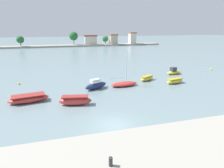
{
  "coord_description": "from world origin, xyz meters",
  "views": [
    {
      "loc": [
        -4.86,
        -16.84,
        9.88
      ],
      "look_at": [
        3.03,
        11.93,
        0.84
      ],
      "focal_mm": 30.08,
      "sensor_mm": 36.0,
      "label": 1
    }
  ],
  "objects_px": {
    "moored_boat_6": "(175,81)",
    "moored_boat_4": "(124,84)",
    "mooring_buoy_4": "(211,69)",
    "mooring_bollard": "(111,162)",
    "moored_boat_2": "(75,101)",
    "moored_boat_1": "(29,99)",
    "moored_boat_3": "(96,85)",
    "moored_boat_7": "(174,72)",
    "mooring_buoy_0": "(19,96)",
    "mooring_buoy_3": "(204,71)",
    "moored_boat_5": "(147,78)",
    "mooring_buoy_2": "(19,84)"
  },
  "relations": [
    {
      "from": "moored_boat_4",
      "to": "mooring_buoy_4",
      "type": "height_order",
      "value": "moored_boat_4"
    },
    {
      "from": "moored_boat_3",
      "to": "moored_boat_1",
      "type": "bearing_deg",
      "value": 172.15
    },
    {
      "from": "mooring_bollard",
      "to": "moored_boat_1",
      "type": "relative_size",
      "value": 0.1
    },
    {
      "from": "mooring_bollard",
      "to": "moored_boat_2",
      "type": "xyz_separation_m",
      "value": [
        -0.93,
        14.72,
        -1.78
      ]
    },
    {
      "from": "moored_boat_6",
      "to": "mooring_buoy_2",
      "type": "distance_m",
      "value": 28.33
    },
    {
      "from": "moored_boat_2",
      "to": "mooring_buoy_2",
      "type": "distance_m",
      "value": 15.05
    },
    {
      "from": "mooring_buoy_3",
      "to": "mooring_buoy_0",
      "type": "bearing_deg",
      "value": -170.54
    },
    {
      "from": "mooring_bollard",
      "to": "mooring_buoy_0",
      "type": "bearing_deg",
      "value": 113.54
    },
    {
      "from": "mooring_bollard",
      "to": "moored_boat_7",
      "type": "bearing_deg",
      "value": 50.87
    },
    {
      "from": "moored_boat_7",
      "to": "mooring_buoy_0",
      "type": "distance_m",
      "value": 30.74
    },
    {
      "from": "mooring_buoy_4",
      "to": "moored_boat_5",
      "type": "bearing_deg",
      "value": -167.1
    },
    {
      "from": "mooring_bollard",
      "to": "moored_boat_4",
      "type": "distance_m",
      "value": 22.4
    },
    {
      "from": "moored_boat_6",
      "to": "mooring_buoy_4",
      "type": "height_order",
      "value": "moored_boat_6"
    },
    {
      "from": "moored_boat_7",
      "to": "mooring_buoy_4",
      "type": "bearing_deg",
      "value": -5.69
    },
    {
      "from": "moored_boat_2",
      "to": "mooring_buoy_4",
      "type": "bearing_deg",
      "value": 32.22
    },
    {
      "from": "mooring_buoy_0",
      "to": "moored_boat_1",
      "type": "bearing_deg",
      "value": -57.45
    },
    {
      "from": "moored_boat_5",
      "to": "mooring_buoy_4",
      "type": "distance_m",
      "value": 19.45
    },
    {
      "from": "moored_boat_3",
      "to": "moored_boat_4",
      "type": "bearing_deg",
      "value": -23.86
    },
    {
      "from": "mooring_bollard",
      "to": "mooring_buoy_3",
      "type": "relative_size",
      "value": 2.18
    },
    {
      "from": "mooring_bollard",
      "to": "mooring_buoy_0",
      "type": "distance_m",
      "value": 22.02
    },
    {
      "from": "moored_boat_3",
      "to": "mooring_buoy_4",
      "type": "bearing_deg",
      "value": -12.78
    },
    {
      "from": "mooring_buoy_0",
      "to": "mooring_buoy_3",
      "type": "height_order",
      "value": "mooring_buoy_3"
    },
    {
      "from": "moored_boat_6",
      "to": "moored_boat_4",
      "type": "bearing_deg",
      "value": 162.85
    },
    {
      "from": "mooring_bollard",
      "to": "mooring_buoy_0",
      "type": "relative_size",
      "value": 2.26
    },
    {
      "from": "moored_boat_5",
      "to": "moored_boat_6",
      "type": "distance_m",
      "value": 5.17
    },
    {
      "from": "moored_boat_3",
      "to": "mooring_buoy_2",
      "type": "relative_size",
      "value": 11.59
    },
    {
      "from": "mooring_buoy_0",
      "to": "moored_boat_6",
      "type": "bearing_deg",
      "value": -0.1
    },
    {
      "from": "moored_boat_7",
      "to": "mooring_buoy_0",
      "type": "xyz_separation_m",
      "value": [
        -30.11,
        -6.17,
        -0.41
      ]
    },
    {
      "from": "moored_boat_3",
      "to": "mooring_bollard",
      "type": "bearing_deg",
      "value": -124.01
    },
    {
      "from": "moored_boat_2",
      "to": "moored_boat_7",
      "type": "relative_size",
      "value": 1.12
    },
    {
      "from": "moored_boat_2",
      "to": "moored_boat_7",
      "type": "bearing_deg",
      "value": 38.6
    },
    {
      "from": "moored_boat_1",
      "to": "mooring_buoy_3",
      "type": "xyz_separation_m",
      "value": [
        36.37,
        9.02,
        -0.36
      ]
    },
    {
      "from": "mooring_bollard",
      "to": "moored_boat_4",
      "type": "bearing_deg",
      "value": 69.02
    },
    {
      "from": "mooring_bollard",
      "to": "mooring_buoy_3",
      "type": "distance_m",
      "value": 39.55
    },
    {
      "from": "moored_boat_5",
      "to": "moored_boat_7",
      "type": "bearing_deg",
      "value": -7.2
    },
    {
      "from": "moored_boat_4",
      "to": "mooring_buoy_0",
      "type": "relative_size",
      "value": 23.62
    },
    {
      "from": "moored_boat_3",
      "to": "mooring_buoy_2",
      "type": "distance_m",
      "value": 14.28
    },
    {
      "from": "moored_boat_2",
      "to": "mooring_buoy_0",
      "type": "relative_size",
      "value": 17.79
    },
    {
      "from": "mooring_bollard",
      "to": "mooring_buoy_2",
      "type": "bearing_deg",
      "value": 110.42
    },
    {
      "from": "moored_boat_6",
      "to": "moored_boat_3",
      "type": "bearing_deg",
      "value": 165.18
    },
    {
      "from": "mooring_buoy_0",
      "to": "moored_boat_4",
      "type": "bearing_deg",
      "value": 2.58
    },
    {
      "from": "mooring_bollard",
      "to": "moored_boat_6",
      "type": "height_order",
      "value": "mooring_bollard"
    },
    {
      "from": "moored_boat_2",
      "to": "mooring_bollard",
      "type": "bearing_deg",
      "value": -75.17
    },
    {
      "from": "moored_boat_1",
      "to": "mooring_bollard",
      "type": "bearing_deg",
      "value": -77.13
    },
    {
      "from": "moored_boat_1",
      "to": "moored_boat_3",
      "type": "distance_m",
      "value": 10.51
    },
    {
      "from": "mooring_buoy_4",
      "to": "mooring_buoy_0",
      "type": "bearing_deg",
      "value": -169.76
    },
    {
      "from": "moored_boat_1",
      "to": "mooring_buoy_4",
      "type": "relative_size",
      "value": 13.03
    },
    {
      "from": "mooring_buoy_2",
      "to": "mooring_buoy_4",
      "type": "relative_size",
      "value": 0.87
    },
    {
      "from": "moored_boat_2",
      "to": "moored_boat_5",
      "type": "distance_m",
      "value": 16.69
    },
    {
      "from": "mooring_bollard",
      "to": "moored_boat_2",
      "type": "height_order",
      "value": "mooring_bollard"
    }
  ]
}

